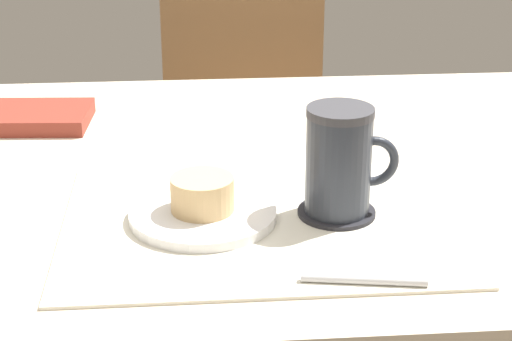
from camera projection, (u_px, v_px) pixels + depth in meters
The scene contains 9 objects.
dining_table at pixel (261, 220), 1.21m from camera, with size 1.08×0.85×0.74m.
wooden_chair at pixel (244, 136), 2.02m from camera, with size 0.44×0.44×0.90m.
placemat at pixel (259, 220), 1.02m from camera, with size 0.46×0.36×0.00m, color silver.
pastry_plate at pixel (203, 214), 1.02m from camera, with size 0.18×0.18×0.01m, color white.
pastry at pixel (202, 194), 1.01m from camera, with size 0.08×0.08×0.04m, color #E5BC7F.
coffee_coaster at pixel (336, 212), 1.03m from camera, with size 0.09×0.09×0.01m, color #232328.
coffee_mug at pixel (340, 160), 1.01m from camera, with size 0.11×0.08×0.13m.
teaspoon at pixel (364, 280), 0.88m from camera, with size 0.01×0.01×0.13m, color silver.
small_book at pixel (31, 117), 1.34m from camera, with size 0.18×0.12×0.02m, color maroon.
Camera 1 is at (-0.10, -1.09, 1.19)m, focal length 60.00 mm.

